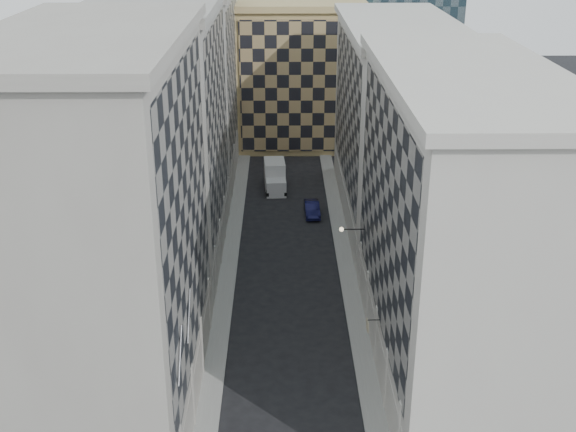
{
  "coord_description": "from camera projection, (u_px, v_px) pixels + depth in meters",
  "views": [
    {
      "loc": [
        -0.62,
        -27.85,
        29.49
      ],
      "look_at": [
        -0.14,
        13.67,
        11.77
      ],
      "focal_mm": 45.0,
      "sensor_mm": 36.0,
      "label": 1
    }
  ],
  "objects": [
    {
      "name": "flagpoles_left",
      "position": [
        185.0,
        335.0,
        39.51
      ],
      "size": [
        0.1,
        6.33,
        2.33
      ],
      "color": "gray",
      "rests_on": "ground"
    },
    {
      "name": "sidewalk_west",
      "position": [
        229.0,
        265.0,
        64.7
      ],
      "size": [
        1.5,
        100.0,
        0.15
      ],
      "primitive_type": "cube",
      "color": "gray",
      "rests_on": "ground"
    },
    {
      "name": "box_truck",
      "position": [
        275.0,
        178.0,
        81.98
      ],
      "size": [
        2.63,
        5.76,
        3.09
      ],
      "rotation": [
        0.0,
        0.0,
        0.06
      ],
      "color": "silver",
      "rests_on": "ground"
    },
    {
      "name": "shop_sign",
      "position": [
        368.0,
        325.0,
        48.24
      ],
      "size": [
        0.89,
        0.75,
        0.83
      ],
      "rotation": [
        0.0,
        0.0,
        0.03
      ],
      "color": "black",
      "rests_on": "ground"
    },
    {
      "name": "bldg_left_b",
      "position": [
        163.0,
        135.0,
        62.98
      ],
      "size": [
        10.8,
        22.8,
        22.7
      ],
      "color": "gray",
      "rests_on": "ground"
    },
    {
      "name": "bracket_lamp",
      "position": [
        344.0,
        229.0,
        56.88
      ],
      "size": [
        1.98,
        0.36,
        0.36
      ],
      "color": "black",
      "rests_on": "ground"
    },
    {
      "name": "bldg_right_b",
      "position": [
        395.0,
        122.0,
        72.07
      ],
      "size": [
        10.8,
        28.8,
        19.7
      ],
      "color": "beige",
      "rests_on": "ground"
    },
    {
      "name": "bldg_right_a",
      "position": [
        456.0,
        228.0,
        47.05
      ],
      "size": [
        10.8,
        26.8,
        20.7
      ],
      "color": "beige",
      "rests_on": "ground"
    },
    {
      "name": "tan_block",
      "position": [
        299.0,
        72.0,
        95.95
      ],
      "size": [
        16.8,
        14.8,
        18.8
      ],
      "color": "tan",
      "rests_on": "ground"
    },
    {
      "name": "dark_car",
      "position": [
        312.0,
        209.0,
        75.12
      ],
      "size": [
        1.65,
        4.34,
        1.41
      ],
      "primitive_type": "imported",
      "rotation": [
        0.0,
        0.0,
        0.04
      ],
      "color": "#0F1139",
      "rests_on": "ground"
    },
    {
      "name": "bldg_left_c",
      "position": [
        191.0,
        84.0,
        83.41
      ],
      "size": [
        10.8,
        22.8,
        21.7
      ],
      "color": "gray",
      "rests_on": "ground"
    },
    {
      "name": "bldg_left_a",
      "position": [
        107.0,
        234.0,
        42.55
      ],
      "size": [
        10.8,
        22.8,
        23.7
      ],
      "color": "gray",
      "rests_on": "ground"
    },
    {
      "name": "sidewalk_east",
      "position": [
        346.0,
        264.0,
        64.81
      ],
      "size": [
        1.5,
        100.0,
        0.15
      ],
      "primitive_type": "cube",
      "color": "gray",
      "rests_on": "ground"
    }
  ]
}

